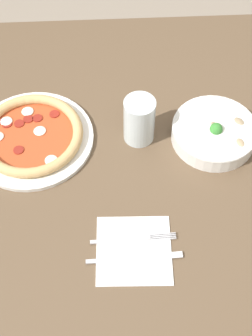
{
  "coord_description": "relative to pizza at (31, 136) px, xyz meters",
  "views": [
    {
      "loc": [
        0.7,
        -0.03,
        1.69
      ],
      "look_at": [
        0.07,
        0.01,
        0.76
      ],
      "focal_mm": 50.0,
      "sensor_mm": 36.0,
      "label": 1
    }
  ],
  "objects": [
    {
      "name": "glass",
      "position": [
        0.0,
        0.27,
        0.05
      ],
      "size": [
        0.08,
        0.08,
        0.13
      ],
      "color": "silver",
      "rests_on": "dining_table"
    },
    {
      "name": "napkin",
      "position": [
        0.32,
        0.24,
        -0.02
      ],
      "size": [
        0.17,
        0.17,
        0.0
      ],
      "color": "white",
      "rests_on": "dining_table"
    },
    {
      "name": "dining_table",
      "position": [
        0.04,
        0.23,
        -0.13
      ],
      "size": [
        1.03,
        0.94,
        0.74
      ],
      "color": "brown",
      "rests_on": "ground_plane"
    },
    {
      "name": "knife",
      "position": [
        0.34,
        0.23,
        -0.01
      ],
      "size": [
        0.02,
        0.21,
        0.01
      ],
      "rotation": [
        0.0,
        0.0,
        1.6
      ],
      "color": "silver",
      "rests_on": "napkin"
    },
    {
      "name": "bowl",
      "position": [
        0.02,
        0.46,
        0.01
      ],
      "size": [
        0.22,
        0.22,
        0.07
      ],
      "color": "white",
      "rests_on": "dining_table"
    },
    {
      "name": "pizza",
      "position": [
        0.0,
        0.0,
        0.0
      ],
      "size": [
        0.31,
        0.31,
        0.04
      ],
      "color": "white",
      "rests_on": "dining_table"
    },
    {
      "name": "ground_plane",
      "position": [
        0.04,
        0.23,
        -0.76
      ],
      "size": [
        8.0,
        8.0,
        0.0
      ],
      "primitive_type": "plane",
      "color": "gray"
    },
    {
      "name": "fork",
      "position": [
        0.29,
        0.24,
        -0.01
      ],
      "size": [
        0.02,
        0.19,
        0.0
      ],
      "rotation": [
        0.0,
        0.0,
        1.6
      ],
      "color": "silver",
      "rests_on": "napkin"
    }
  ]
}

